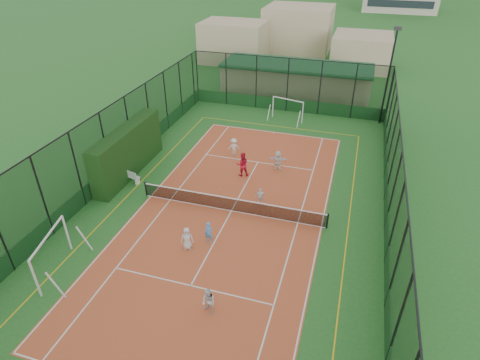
# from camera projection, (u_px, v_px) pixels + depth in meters

# --- Properties ---
(ground) EXTENTS (300.00, 300.00, 0.00)m
(ground) POSITION_uv_depth(u_px,v_px,m) (231.00, 211.00, 24.62)
(ground) COLOR #226427
(ground) RESTS_ON ground
(court_slab) EXTENTS (11.17, 23.97, 0.01)m
(court_slab) POSITION_uv_depth(u_px,v_px,m) (231.00, 211.00, 24.62)
(court_slab) COLOR #AD5226
(court_slab) RESTS_ON ground
(tennis_net) EXTENTS (11.67, 0.12, 1.06)m
(tennis_net) POSITION_uv_depth(u_px,v_px,m) (231.00, 204.00, 24.34)
(tennis_net) COLOR black
(tennis_net) RESTS_ON ground
(perimeter_fence) EXTENTS (18.12, 34.12, 5.00)m
(perimeter_fence) POSITION_uv_depth(u_px,v_px,m) (231.00, 176.00, 23.30)
(perimeter_fence) COLOR black
(perimeter_fence) RESTS_ON ground
(floodlight_ne) EXTENTS (0.60, 0.26, 8.25)m
(floodlight_ne) POSITION_uv_depth(u_px,v_px,m) (388.00, 78.00, 33.83)
(floodlight_ne) COLOR black
(floodlight_ne) RESTS_ON ground
(clubhouse) EXTENTS (15.20, 7.20, 3.15)m
(clubhouse) POSITION_uv_depth(u_px,v_px,m) (296.00, 79.00, 41.68)
(clubhouse) COLOR tan
(clubhouse) RESTS_ON ground
(hedge_left) EXTENTS (1.15, 7.66, 3.35)m
(hedge_left) POSITION_uv_depth(u_px,v_px,m) (128.00, 151.00, 27.73)
(hedge_left) COLOR black
(hedge_left) RESTS_ON ground
(white_bench) EXTENTS (1.82, 0.92, 0.99)m
(white_bench) POSITION_uv_depth(u_px,v_px,m) (129.00, 175.00, 27.35)
(white_bench) COLOR white
(white_bench) RESTS_ON ground
(futsal_goal_near) EXTENTS (3.56, 1.73, 2.21)m
(futsal_goal_near) POSITION_uv_depth(u_px,v_px,m) (52.00, 254.00, 19.70)
(futsal_goal_near) COLOR white
(futsal_goal_near) RESTS_ON ground
(futsal_goal_far) EXTENTS (3.17, 1.62, 1.96)m
(futsal_goal_far) POSITION_uv_depth(u_px,v_px,m) (287.00, 110.00, 36.02)
(futsal_goal_far) COLOR white
(futsal_goal_far) RESTS_ON ground
(child_near_left) EXTENTS (0.77, 0.65, 1.34)m
(child_near_left) POSITION_uv_depth(u_px,v_px,m) (187.00, 238.00, 21.37)
(child_near_left) COLOR silver
(child_near_left) RESTS_ON court_slab
(child_near_mid) EXTENTS (0.48, 0.33, 1.28)m
(child_near_mid) POSITION_uv_depth(u_px,v_px,m) (209.00, 232.00, 21.86)
(child_near_mid) COLOR #4D96DB
(child_near_mid) RESTS_ON court_slab
(child_near_right) EXTENTS (0.83, 0.77, 1.36)m
(child_near_right) POSITION_uv_depth(u_px,v_px,m) (209.00, 302.00, 17.69)
(child_near_right) COLOR silver
(child_near_right) RESTS_ON court_slab
(child_far_left) EXTENTS (1.01, 0.81, 1.36)m
(child_far_left) POSITION_uv_depth(u_px,v_px,m) (234.00, 147.00, 30.47)
(child_far_left) COLOR silver
(child_far_left) RESTS_ON court_slab
(child_far_right) EXTENTS (0.73, 0.41, 1.17)m
(child_far_right) POSITION_uv_depth(u_px,v_px,m) (260.00, 197.00, 24.91)
(child_far_right) COLOR white
(child_far_right) RESTS_ON court_slab
(child_far_back) EXTENTS (1.38, 0.54, 1.46)m
(child_far_back) POSITION_uv_depth(u_px,v_px,m) (278.00, 160.00, 28.56)
(child_far_back) COLOR white
(child_far_back) RESTS_ON court_slab
(coach) EXTENTS (1.05, 0.96, 1.77)m
(coach) POSITION_uv_depth(u_px,v_px,m) (242.00, 164.00, 27.76)
(coach) COLOR red
(coach) RESTS_ON court_slab
(tennis_balls) EXTENTS (4.69, 1.59, 0.07)m
(tennis_balls) POSITION_uv_depth(u_px,v_px,m) (259.00, 203.00, 25.30)
(tennis_balls) COLOR #CCE033
(tennis_balls) RESTS_ON court_slab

